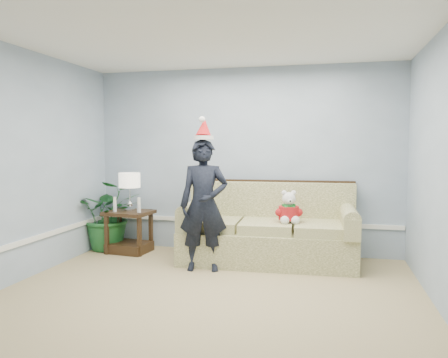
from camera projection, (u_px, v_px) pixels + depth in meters
name	position (u px, v px, depth m)	size (l,w,h in m)	color
room_shell	(192.00, 170.00, 3.98)	(4.54, 5.04, 2.74)	tan
wainscot_trim	(132.00, 235.00, 5.46)	(4.49, 4.99, 0.06)	white
sofa	(268.00, 233.00, 5.92)	(2.34, 1.08, 1.08)	brown
side_table	(129.00, 236.00, 6.43)	(0.69, 0.60, 0.61)	#362313
table_lamp	(130.00, 182.00, 6.41)	(0.31, 0.31, 0.56)	silver
candle_pair	(127.00, 205.00, 6.28)	(0.43, 0.05, 0.22)	silver
houseplant	(109.00, 215.00, 6.59)	(0.95, 0.82, 1.06)	#1C5C27
man	(204.00, 205.00, 5.47)	(0.60, 0.40, 1.65)	black
santa_hat	(204.00, 130.00, 5.41)	(0.26, 0.29, 0.29)	silver
teddy_bear	(289.00, 211.00, 5.68)	(0.32, 0.33, 0.43)	silver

